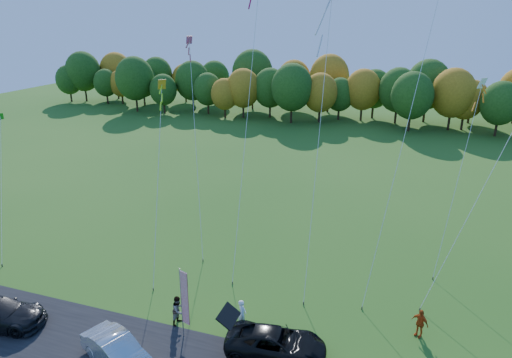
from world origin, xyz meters
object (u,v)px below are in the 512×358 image
(silver_sedan, at_px, (117,351))
(feather_flag, at_px, (184,297))
(black_suv, at_px, (276,343))
(person_east, at_px, (420,323))

(silver_sedan, relative_size, feather_flag, 1.08)
(black_suv, xyz_separation_m, silver_sedan, (-7.50, -3.26, 0.03))
(person_east, relative_size, feather_flag, 0.39)
(black_suv, bearing_deg, feather_flag, 86.82)
(black_suv, height_order, silver_sedan, silver_sedan)
(feather_flag, bearing_deg, silver_sedan, -129.00)
(black_suv, height_order, person_east, person_east)
(silver_sedan, xyz_separation_m, feather_flag, (2.39, 2.95, 1.90))
(black_suv, xyz_separation_m, person_east, (7.16, 4.07, 0.11))
(silver_sedan, bearing_deg, feather_flag, -16.30)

